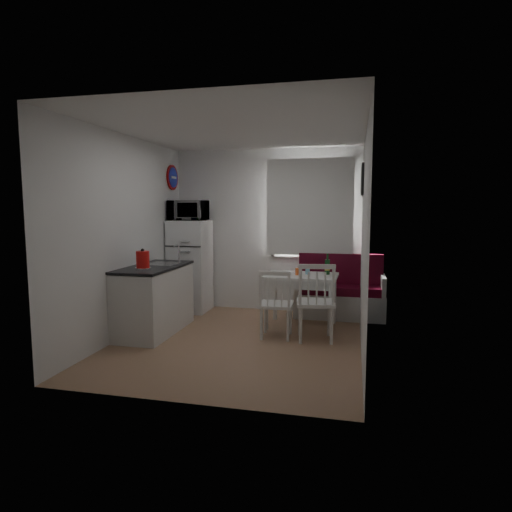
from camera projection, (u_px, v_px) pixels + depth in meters
The scene contains 22 objects.
floor at pixel (238, 341), 5.36m from camera, with size 3.00×3.50×0.02m, color #A37A56.
ceiling at pixel (237, 129), 5.07m from camera, with size 3.00×3.50×0.02m, color white.
wall_back at pixel (266, 231), 6.91m from camera, with size 3.00×0.02×2.60m, color white.
wall_front at pixel (181, 253), 3.52m from camera, with size 3.00×0.02×2.60m, color white.
wall_left at pixel (126, 236), 5.55m from camera, with size 0.02×3.50×2.60m, color white.
wall_right at pixel (364, 240), 4.88m from camera, with size 0.02×3.50×2.60m, color white.
window at pixel (310, 210), 6.69m from camera, with size 1.22×0.06×1.47m, color white.
curtain at pixel (309, 207), 6.62m from camera, with size 1.35×0.02×1.50m, color white.
kitchen_counter at pixel (155, 299), 5.73m from camera, with size 0.62×1.32×1.16m.
wall_sign at pixel (173, 177), 6.85m from camera, with size 0.40×0.40×0.03m, color #1C2AAA.
picture_frame at pixel (362, 180), 5.87m from camera, with size 0.04×0.52×0.42m, color black.
bench at pixel (340, 296), 6.53m from camera, with size 1.35×0.52×0.96m.
dining_table at pixel (301, 280), 5.97m from camera, with size 1.01×0.73×0.74m.
chair_left at pixel (275, 297), 5.39m from camera, with size 0.43×0.41×0.48m.
chair_right at pixel (315, 294), 5.26m from camera, with size 0.53×0.51×0.53m.
fridge at pixel (190, 266), 6.90m from camera, with size 0.59×0.59×1.47m, color white.
microwave at pixel (188, 210), 6.75m from camera, with size 0.57×0.39×0.32m, color white.
kettle at pixel (143, 260), 5.27m from camera, with size 0.19×0.19×0.26m, color red.
wine_bottle at pixel (327, 264), 5.96m from camera, with size 0.07×0.07×0.29m, color #16451E, non-canonical shape.
drinking_glass_orange at pixel (297, 272), 5.91m from camera, with size 0.06×0.06×0.10m, color orange.
drinking_glass_blue at pixel (308, 271), 5.98m from camera, with size 0.06×0.06×0.11m, color #8FD5F3.
plate at pixel (280, 273), 6.04m from camera, with size 0.22×0.22×0.02m, color white.
Camera 1 is at (1.38, -5.03, 1.67)m, focal length 30.00 mm.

